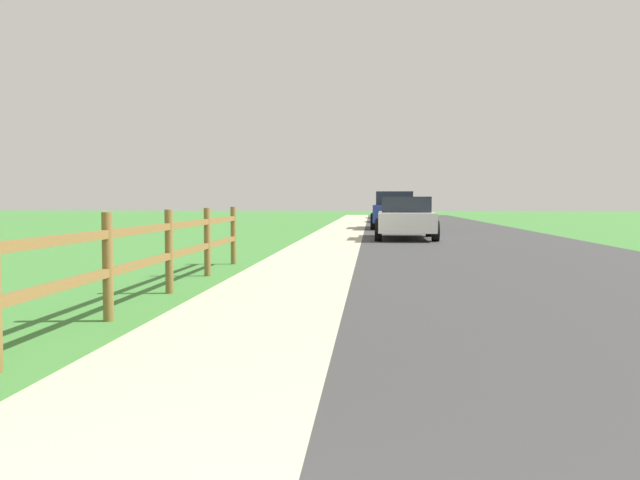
{
  "coord_description": "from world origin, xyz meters",
  "views": [
    {
      "loc": [
        0.32,
        -0.28,
        1.26
      ],
      "look_at": [
        -0.45,
        9.6,
        0.68
      ],
      "focal_mm": 37.51,
      "sensor_mm": 36.0,
      "label": 1
    }
  ],
  "objects_px": {
    "parked_car_beige": "(398,209)",
    "parked_car_silver": "(394,207)",
    "parked_car_blue": "(394,210)",
    "parked_suv_white": "(405,218)"
  },
  "relations": [
    {
      "from": "parked_suv_white",
      "to": "parked_car_blue",
      "type": "xyz_separation_m",
      "value": [
        -0.09,
        8.51,
        0.15
      ]
    },
    {
      "from": "parked_car_beige",
      "to": "parked_car_silver",
      "type": "height_order",
      "value": "parked_car_silver"
    },
    {
      "from": "parked_suv_white",
      "to": "parked_car_beige",
      "type": "distance_m",
      "value": 18.25
    },
    {
      "from": "parked_car_silver",
      "to": "parked_car_beige",
      "type": "bearing_deg",
      "value": -90.1
    },
    {
      "from": "parked_car_beige",
      "to": "parked_car_silver",
      "type": "distance_m",
      "value": 9.17
    },
    {
      "from": "parked_car_blue",
      "to": "parked_car_silver",
      "type": "distance_m",
      "value": 18.9
    },
    {
      "from": "parked_car_beige",
      "to": "parked_car_blue",
      "type": "bearing_deg",
      "value": -93.25
    },
    {
      "from": "parked_car_blue",
      "to": "parked_car_silver",
      "type": "xyz_separation_m",
      "value": [
        0.57,
        18.89,
        -0.03
      ]
    },
    {
      "from": "parked_suv_white",
      "to": "parked_car_silver",
      "type": "bearing_deg",
      "value": 89.0
    },
    {
      "from": "parked_car_beige",
      "to": "parked_car_silver",
      "type": "relative_size",
      "value": 1.03
    }
  ]
}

